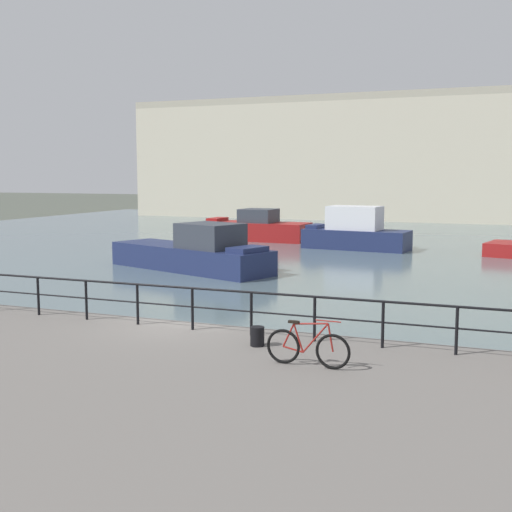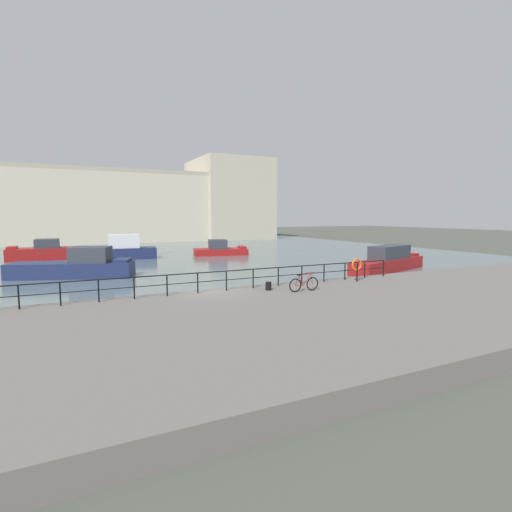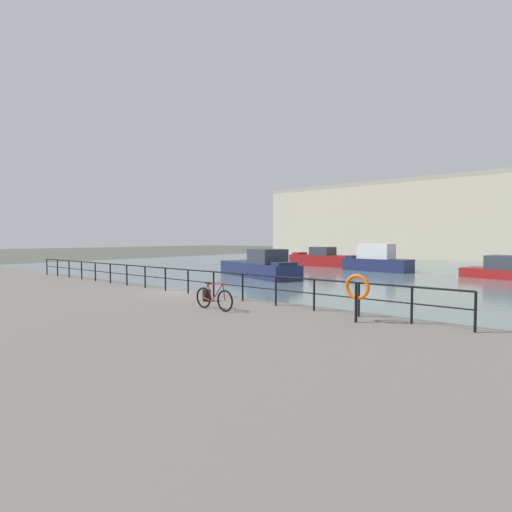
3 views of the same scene
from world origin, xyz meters
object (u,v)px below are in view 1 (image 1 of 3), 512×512
object	(u,v)px
mooring_bollard	(257,336)
moored_red_daysailer	(256,229)
harbor_building	(491,157)
moored_harbor_tender	(355,232)
moored_small_launch	(195,253)
parked_bicycle	(308,348)

from	to	relation	value
mooring_bollard	moored_red_daysailer	bearing A→B (deg)	111.27
harbor_building	moored_harbor_tender	distance (m)	32.87
harbor_building	moored_small_launch	bearing A→B (deg)	-105.48
harbor_building	moored_small_launch	world-z (taller)	harbor_building
moored_harbor_tender	moored_small_launch	distance (m)	12.98
moored_red_daysailer	moored_harbor_tender	distance (m)	8.25
harbor_building	parked_bicycle	distance (m)	59.53
moored_harbor_tender	moored_red_daysailer	bearing A→B (deg)	-14.43
harbor_building	parked_bicycle	xyz separation A→B (m)	(-1.67, -59.27, -5.31)
moored_red_daysailer	moored_harbor_tender	size ratio (longest dim) A/B	1.12
parked_bicycle	moored_harbor_tender	bearing A→B (deg)	102.23
moored_harbor_tender	mooring_bollard	bearing A→B (deg)	104.01
parked_bicycle	mooring_bollard	bearing A→B (deg)	145.27
harbor_building	moored_red_daysailer	distance (m)	32.78
moored_red_daysailer	mooring_bollard	world-z (taller)	moored_red_daysailer
moored_harbor_tender	mooring_bollard	world-z (taller)	moored_harbor_tender
moored_small_launch	parked_bicycle	xyz separation A→B (m)	(10.40, -15.69, 0.31)
moored_harbor_tender	parked_bicycle	bearing A→B (deg)	106.77
parked_bicycle	moored_red_daysailer	bearing A→B (deg)	114.53
moored_red_daysailer	parked_bicycle	bearing A→B (deg)	114.90
moored_small_launch	parked_bicycle	world-z (taller)	moored_small_launch
moored_red_daysailer	mooring_bollard	bearing A→B (deg)	113.15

